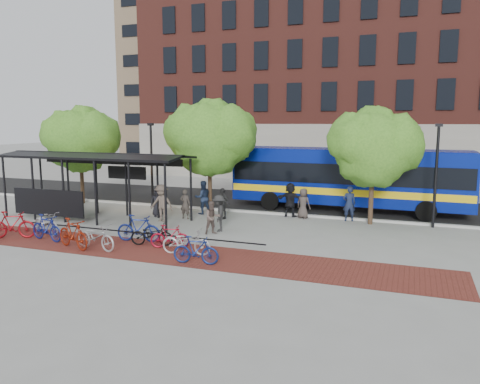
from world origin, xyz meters
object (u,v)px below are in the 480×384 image
(pedestrian_5, at_px, (290,200))
(pedestrian_3, at_px, (162,203))
(bike_6, at_px, (96,236))
(bike_9, at_px, (170,236))
(lamp_post_left, at_px, (152,163))
(pedestrian_1, at_px, (185,204))
(bike_2, at_px, (46,223))
(bike_1, at_px, (12,225))
(bike_8, at_px, (152,235))
(pedestrian_2, at_px, (203,197))
(pedestrian_6, at_px, (303,203))
(bus_shelter, at_px, (93,164))
(pedestrian_0, at_px, (158,202))
(bike_7, at_px, (138,228))
(pedestrian_9, at_px, (219,213))
(tree_a, at_px, (82,137))
(pedestrian_7, at_px, (349,204))
(tree_c, at_px, (375,145))
(bike_10, at_px, (186,242))
(bike_3, at_px, (46,228))
(bike_11, at_px, (196,250))
(lamp_post_right, at_px, (436,173))
(pedestrian_8, at_px, (212,218))
(tree_b, at_px, (211,135))
(bus, at_px, (349,175))
(bike_5, at_px, (73,234))
(pedestrian_4, at_px, (222,203))

(pedestrian_5, bearing_deg, pedestrian_3, 34.05)
(bike_6, distance_m, bike_9, 3.01)
(lamp_post_left, bearing_deg, pedestrian_1, -34.75)
(bike_2, bearing_deg, bike_1, 161.69)
(bike_8, distance_m, bike_9, 0.92)
(pedestrian_2, relative_size, pedestrian_6, 1.16)
(bus_shelter, xyz_separation_m, pedestrian_1, (4.61, 1.67, -2.19))
(pedestrian_0, bearing_deg, bike_7, -99.02)
(pedestrian_9, bearing_deg, lamp_post_left, -145.24)
(tree_a, relative_size, pedestrian_7, 3.30)
(tree_a, xyz_separation_m, tree_c, (18.00, -0.00, -0.19))
(bike_1, xyz_separation_m, pedestrian_3, (4.52, 5.49, 0.36))
(bus_shelter, bearing_deg, pedestrian_0, 30.66)
(bike_10, distance_m, pedestrian_1, 6.97)
(lamp_post_left, distance_m, pedestrian_6, 9.63)
(bike_3, bearing_deg, pedestrian_3, -15.72)
(bike_11, bearing_deg, lamp_post_right, -48.35)
(pedestrian_2, xyz_separation_m, pedestrian_5, (4.85, 1.02, -0.01))
(bike_1, xyz_separation_m, pedestrian_1, (5.35, 6.57, 0.19))
(lamp_post_right, bearing_deg, bike_3, -151.28)
(pedestrian_0, distance_m, pedestrian_8, 5.28)
(bike_6, relative_size, pedestrian_1, 1.31)
(bike_11, distance_m, pedestrian_2, 9.50)
(bike_1, relative_size, bike_9, 1.25)
(bike_2, height_order, pedestrian_2, pedestrian_2)
(bike_1, relative_size, pedestrian_3, 1.05)
(tree_b, bearing_deg, pedestrian_8, -65.91)
(tree_a, relative_size, pedestrian_3, 3.14)
(pedestrian_8, bearing_deg, tree_b, 71.23)
(bike_6, bearing_deg, bike_11, -82.90)
(bike_10, bearing_deg, bus, -29.85)
(lamp_post_right, distance_m, bike_5, 17.13)
(tree_a, xyz_separation_m, pedestrian_8, (11.17, -4.85, -3.46))
(bike_6, height_order, bike_8, bike_6)
(tree_c, bearing_deg, tree_a, 180.00)
(lamp_post_left, bearing_deg, bus_shelter, -105.53)
(bike_9, bearing_deg, bike_2, 71.34)
(lamp_post_left, distance_m, bike_7, 8.71)
(pedestrian_0, relative_size, pedestrian_4, 0.97)
(bike_1, xyz_separation_m, pedestrian_2, (5.69, 8.08, 0.33))
(bike_7, bearing_deg, pedestrian_4, -23.63)
(pedestrian_3, bearing_deg, pedestrian_8, -23.96)
(bike_10, height_order, pedestrian_1, pedestrian_1)
(tree_a, bearing_deg, bike_1, -70.85)
(pedestrian_0, height_order, pedestrian_8, pedestrian_0)
(pedestrian_1, xyz_separation_m, pedestrian_4, (1.89, 0.71, 0.03))
(bike_5, relative_size, bike_7, 1.04)
(lamp_post_right, xyz_separation_m, bike_3, (-16.09, -8.82, -2.16))
(lamp_post_left, xyz_separation_m, pedestrian_7, (11.87, 0.06, -1.81))
(pedestrian_1, bearing_deg, tree_c, -166.26)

